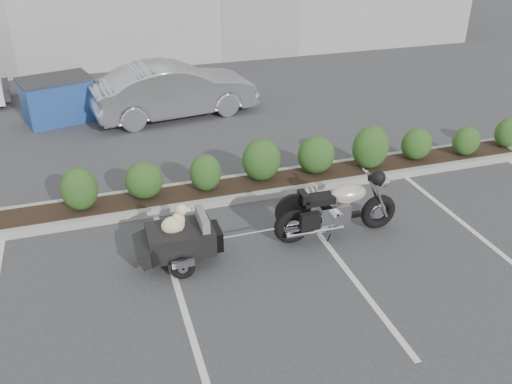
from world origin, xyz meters
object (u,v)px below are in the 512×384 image
object	(u,v)px
motorcycle	(337,209)
pet_trailer	(179,239)
dumpster	(57,99)
sedan	(174,90)

from	to	relation	value
motorcycle	pet_trailer	xyz separation A→B (m)	(-2.78, 0.02, -0.07)
motorcycle	dumpster	world-z (taller)	motorcycle
sedan	dumpster	world-z (taller)	sedan
pet_trailer	dumpster	xyz separation A→B (m)	(-1.88, 7.46, 0.13)
motorcycle	pet_trailer	bearing A→B (deg)	-179.81
sedan	dumpster	distance (m)	3.11
motorcycle	sedan	bearing A→B (deg)	103.79
motorcycle	pet_trailer	size ratio (longest dim) A/B	1.26
sedan	pet_trailer	bearing A→B (deg)	162.47
pet_trailer	dumpster	size ratio (longest dim) A/B	0.90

